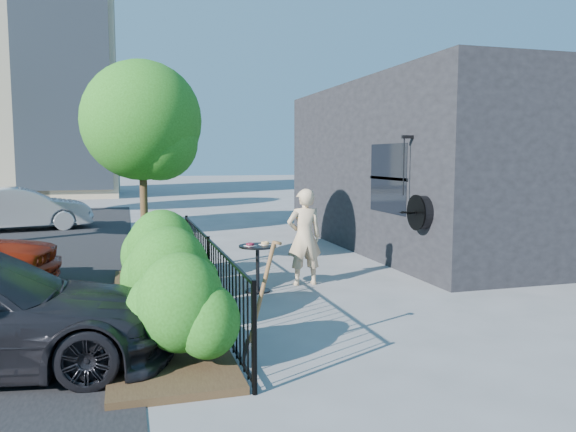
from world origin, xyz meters
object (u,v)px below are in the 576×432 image
object	(u,v)px
patio_tree	(146,128)
woman	(304,237)
car_silver	(22,209)
cafe_table	(258,260)
shovel	(258,307)

from	to	relation	value
patio_tree	woman	world-z (taller)	patio_tree
car_silver	cafe_table	bearing A→B (deg)	-161.99
cafe_table	woman	world-z (taller)	woman
patio_tree	car_silver	xyz separation A→B (m)	(-3.46, 7.89, -2.10)
car_silver	shovel	bearing A→B (deg)	-170.74
patio_tree	shovel	world-z (taller)	patio_tree
shovel	woman	bearing A→B (deg)	64.38
woman	car_silver	bearing A→B (deg)	-55.64
patio_tree	car_silver	size ratio (longest dim) A/B	0.98
cafe_table	woman	xyz separation A→B (m)	(0.90, 0.29, 0.30)
shovel	cafe_table	bearing A→B (deg)	77.08
woman	patio_tree	bearing A→B (deg)	-28.65
shovel	car_silver	xyz separation A→B (m)	(-4.44, 12.75, 0.07)
cafe_table	car_silver	world-z (taller)	car_silver
patio_tree	cafe_table	world-z (taller)	patio_tree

